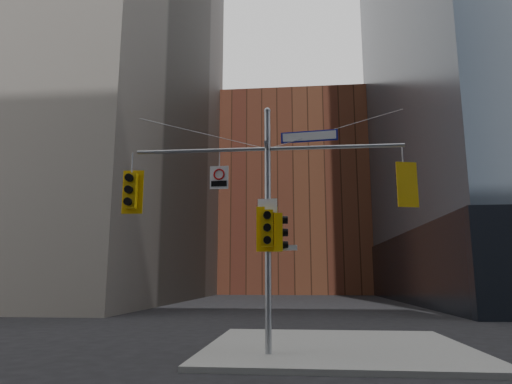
% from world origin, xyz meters
% --- Properties ---
extents(ground, '(160.00, 160.00, 0.00)m').
position_xyz_m(ground, '(0.00, 0.00, 0.00)').
color(ground, black).
rests_on(ground, ground).
extents(sidewalk_corner, '(8.00, 8.00, 0.15)m').
position_xyz_m(sidewalk_corner, '(2.00, 4.00, 0.07)').
color(sidewalk_corner, gray).
rests_on(sidewalk_corner, ground).
extents(brick_midrise, '(26.00, 20.00, 28.00)m').
position_xyz_m(brick_midrise, '(0.00, 58.00, 14.00)').
color(brick_midrise, brown).
rests_on(brick_midrise, ground).
extents(signal_assembly, '(8.00, 0.80, 7.30)m').
position_xyz_m(signal_assembly, '(0.00, 1.99, 4.42)').
color(signal_assembly, gray).
rests_on(signal_assembly, ground).
extents(traffic_light_west_arm, '(0.65, 0.52, 1.35)m').
position_xyz_m(traffic_light_west_arm, '(-4.16, 2.01, 4.80)').
color(traffic_light_west_arm, '#DFAC0B').
rests_on(traffic_light_west_arm, ground).
extents(traffic_light_east_arm, '(0.61, 0.57, 1.29)m').
position_xyz_m(traffic_light_east_arm, '(3.91, 1.99, 4.80)').
color(traffic_light_east_arm, '#DFAC0B').
rests_on(traffic_light_east_arm, ground).
extents(traffic_light_pole_side, '(0.46, 0.39, 1.10)m').
position_xyz_m(traffic_light_pole_side, '(0.33, 2.01, 3.50)').
color(traffic_light_pole_side, '#DFAC0B').
rests_on(traffic_light_pole_side, ground).
extents(traffic_light_pole_front, '(0.62, 0.51, 1.29)m').
position_xyz_m(traffic_light_pole_front, '(-0.00, 1.73, 3.59)').
color(traffic_light_pole_front, '#DFAC0B').
rests_on(traffic_light_pole_front, ground).
extents(street_sign_blade, '(1.68, 0.24, 0.33)m').
position_xyz_m(street_sign_blade, '(1.24, 2.00, 6.35)').
color(street_sign_blade, '#101996').
rests_on(street_sign_blade, ground).
extents(regulatory_sign_arm, '(0.56, 0.07, 0.70)m').
position_xyz_m(regulatory_sign_arm, '(-1.45, 1.97, 5.17)').
color(regulatory_sign_arm, silver).
rests_on(regulatory_sign_arm, ground).
extents(regulatory_sign_pole, '(0.57, 0.09, 0.74)m').
position_xyz_m(regulatory_sign_pole, '(0.00, 1.88, 4.08)').
color(regulatory_sign_pole, silver).
rests_on(regulatory_sign_pole, ground).
extents(street_blade_ew, '(0.78, 0.11, 0.16)m').
position_xyz_m(street_blade_ew, '(0.45, 2.00, 3.06)').
color(street_blade_ew, silver).
rests_on(street_blade_ew, ground).
extents(street_blade_ns, '(0.04, 0.73, 0.15)m').
position_xyz_m(street_blade_ns, '(0.00, 2.45, 2.91)').
color(street_blade_ns, '#145926').
rests_on(street_blade_ns, ground).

